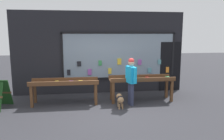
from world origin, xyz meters
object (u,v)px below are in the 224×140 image
Objects in this scene: display_table_right at (141,81)px; person_browsing at (131,78)px; small_dog at (120,99)px; display_table_left at (65,84)px.

display_table_right is 0.71m from person_browsing.
display_table_left is at bearing 69.00° from small_dog.
display_table_right is 1.22m from small_dog.
display_table_left is 1.44× the size of person_browsing.
person_browsing reaches higher than display_table_left.
display_table_left is at bearing 66.06° from person_browsing.
display_table_right is at bearing -59.89° from person_browsing.
display_table_right is 4.07× the size of small_dog.
display_table_left reaches higher than small_dog.
person_browsing is (-0.49, -0.45, 0.22)m from display_table_right.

